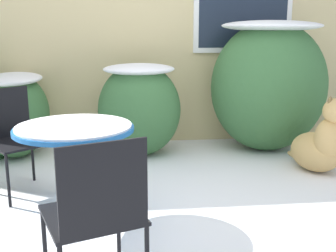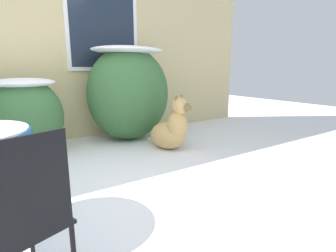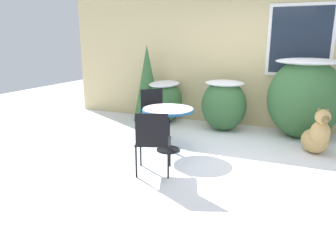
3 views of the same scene
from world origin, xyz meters
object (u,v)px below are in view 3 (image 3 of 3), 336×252
object	(u,v)px
patio_chair_far_side	(153,140)
dog	(317,137)
patio_table	(168,115)
patio_chair_near_table	(153,111)

from	to	relation	value
patio_chair_far_side	dog	distance (m)	2.69
dog	patio_chair_far_side	bearing A→B (deg)	-159.01
dog	patio_table	bearing A→B (deg)	179.65
patio_chair_near_table	patio_chair_far_side	size ratio (longest dim) A/B	1.00
dog	patio_chair_near_table	bearing A→B (deg)	163.10
patio_table	patio_chair_near_table	world-z (taller)	patio_chair_near_table
patio_table	patio_chair_far_side	world-z (taller)	patio_chair_far_side
patio_chair_near_table	dog	world-z (taller)	patio_chair_near_table
patio_table	dog	xyz separation A→B (m)	(2.21, 0.80, -0.32)
patio_chair_near_table	patio_chair_far_side	world-z (taller)	same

